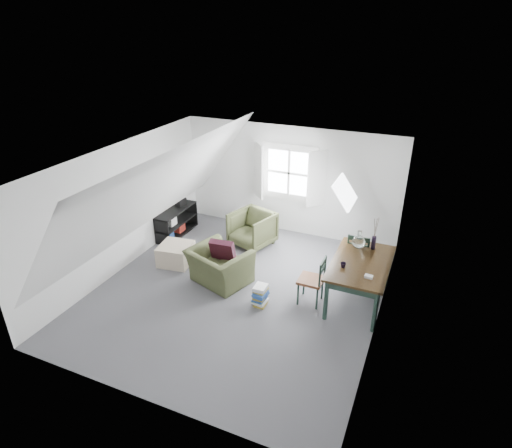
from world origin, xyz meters
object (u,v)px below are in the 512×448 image
at_px(ottoman, 176,254).
at_px(dining_chair_near, 313,280).
at_px(magazine_stack, 260,295).
at_px(armchair_far, 252,244).
at_px(dining_table, 361,267).
at_px(media_shelf, 175,224).
at_px(armchair_near, 220,281).
at_px(dining_chair_far, 358,255).

distance_m(ottoman, dining_chair_near, 2.98).
height_order(dining_chair_near, magazine_stack, dining_chair_near).
bearing_deg(armchair_far, magazine_stack, -44.56).
relative_size(dining_table, dining_chair_near, 1.79).
bearing_deg(armchair_far, media_shelf, -153.70).
bearing_deg(magazine_stack, armchair_near, 159.97).
bearing_deg(dining_chair_far, armchair_near, 8.08).
distance_m(dining_table, media_shelf, 4.52).
distance_m(armchair_near, dining_table, 2.67).
xyz_separation_m(dining_table, magazine_stack, (-1.55, -0.78, -0.52)).
xyz_separation_m(armchair_far, dining_chair_near, (1.84, -1.54, 0.47)).
distance_m(dining_table, magazine_stack, 1.81).
height_order(armchair_far, media_shelf, media_shelf).
bearing_deg(magazine_stack, ottoman, 163.82).
relative_size(dining_chair_far, dining_chair_near, 1.09).
bearing_deg(ottoman, dining_table, 2.45).
height_order(ottoman, magazine_stack, ottoman).
bearing_deg(ottoman, dining_chair_near, -3.73).
distance_m(dining_chair_near, magazine_stack, 0.96).
distance_m(dining_chair_far, magazine_stack, 2.09).
distance_m(ottoman, media_shelf, 1.30).
bearing_deg(dining_chair_near, armchair_near, -95.27).
distance_m(dining_table, dining_chair_far, 0.80).
distance_m(media_shelf, magazine_stack, 3.33).
xyz_separation_m(dining_chair_far, magazine_stack, (-1.38, -1.54, -0.32)).
relative_size(armchair_near, dining_chair_far, 1.08).
distance_m(armchair_far, dining_chair_far, 2.49).
height_order(ottoman, dining_chair_far, dining_chair_far).
xyz_separation_m(ottoman, dining_table, (3.69, 0.16, 0.49)).
height_order(armchair_near, magazine_stack, magazine_stack).
height_order(dining_table, dining_chair_far, dining_chair_far).
relative_size(dining_table, dining_chair_far, 1.65).
distance_m(dining_chair_near, media_shelf, 3.89).
relative_size(armchair_far, ottoman, 1.36).
height_order(armchair_near, ottoman, ottoman).
bearing_deg(armchair_near, dining_chair_far, -134.87).
bearing_deg(ottoman, armchair_near, -12.74).
xyz_separation_m(dining_chair_far, dining_chair_near, (-0.56, -1.11, -0.04)).
xyz_separation_m(armchair_far, dining_chair_far, (2.40, -0.43, 0.51)).
bearing_deg(armchair_far, dining_table, -6.89).
xyz_separation_m(dining_table, media_shelf, (-4.40, 0.92, -0.42)).
relative_size(dining_chair_far, media_shelf, 0.80).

